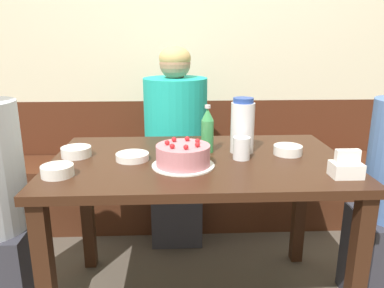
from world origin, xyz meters
name	(u,v)px	position (x,y,z in m)	size (l,w,h in m)	color
back_wall	(189,33)	(0.00, 1.05, 1.25)	(4.80, 0.04, 2.50)	#4C2314
bench_seat	(191,192)	(0.00, 0.83, 0.22)	(2.56, 0.38, 0.43)	#472314
dining_table	(199,180)	(0.00, 0.00, 0.62)	(1.25, 0.76, 0.72)	#381E11
birthday_cake	(183,156)	(-0.07, -0.10, 0.76)	(0.25, 0.25, 0.11)	white
water_pitcher	(242,126)	(0.20, 0.09, 0.84)	(0.10, 0.10, 0.25)	white
soju_bottle	(207,130)	(0.04, 0.10, 0.82)	(0.06, 0.06, 0.21)	#388E4C
napkin_holder	(346,167)	(0.53, -0.25, 0.76)	(0.11, 0.08, 0.11)	white
bowl_soup_white	(288,150)	(0.40, 0.04, 0.74)	(0.13, 0.13, 0.04)	white
bowl_rice_small	(57,171)	(-0.54, -0.19, 0.74)	(0.12, 0.12, 0.04)	white
bowl_side_dish	(132,157)	(-0.28, -0.01, 0.74)	(0.14, 0.14, 0.03)	white
bowl_sauce_shallow	(76,152)	(-0.53, 0.05, 0.74)	(0.13, 0.13, 0.04)	white
glass_water_tall	(242,148)	(0.18, -0.02, 0.77)	(0.07, 0.07, 0.10)	silver
person_teal_shirt	(176,149)	(-0.10, 0.64, 0.58)	(0.37, 0.37, 1.17)	#33333D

